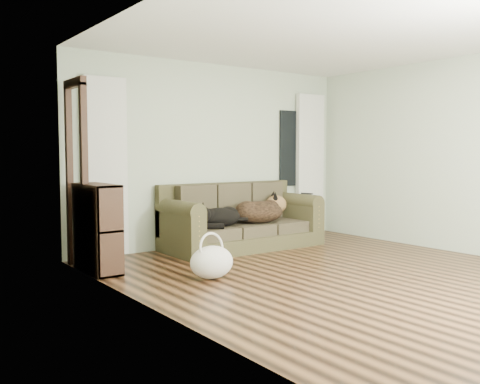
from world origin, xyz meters
TOP-DOWN VIEW (x-y plane):
  - floor at (0.00, 0.00)m, footprint 5.00×5.00m
  - ceiling at (0.00, 0.00)m, footprint 5.00×5.00m
  - wall_back at (0.00, 2.50)m, footprint 4.50×0.04m
  - wall_left at (-2.25, 0.00)m, footprint 0.04×5.00m
  - wall_right at (2.25, 0.00)m, footprint 0.04×5.00m
  - curtain_left at (-1.70, 2.42)m, footprint 0.55×0.08m
  - curtain_right at (1.80, 2.42)m, footprint 0.55×0.08m
  - window_pane at (1.45, 2.47)m, footprint 0.50×0.03m
  - door_casing at (-2.20, 2.05)m, footprint 0.07×0.60m
  - sofa at (0.11, 1.97)m, footprint 2.24×0.97m
  - dog_black_lab at (-0.38, 1.89)m, footprint 0.67×0.51m
  - dog_shepherd at (0.35, 1.89)m, footprint 0.85×0.66m
  - tv_remote at (1.14, 1.78)m, footprint 0.10×0.20m
  - tote_bag at (-1.25, 0.69)m, footprint 0.54×0.46m
  - bookshelf at (-2.09, 1.73)m, footprint 0.39×0.82m

SIDE VIEW (x-z plane):
  - floor at x=0.00m, z-range 0.00..0.00m
  - tote_bag at x=-1.25m, z-range -0.02..0.34m
  - sofa at x=0.11m, z-range -0.01..0.91m
  - dog_black_lab at x=-0.38m, z-range 0.35..0.61m
  - dog_shepherd at x=0.35m, z-range 0.32..0.66m
  - bookshelf at x=-2.09m, z-range 0.01..0.99m
  - tv_remote at x=1.14m, z-range 0.72..0.74m
  - door_casing at x=-2.20m, z-range 0.00..2.10m
  - curtain_left at x=-1.70m, z-range 0.02..2.27m
  - curtain_right at x=1.80m, z-range 0.02..2.27m
  - wall_back at x=0.00m, z-range 0.00..2.60m
  - wall_left at x=-2.25m, z-range 0.00..2.60m
  - wall_right at x=2.25m, z-range 0.00..2.60m
  - window_pane at x=1.45m, z-range 0.80..2.00m
  - ceiling at x=0.00m, z-range 2.60..2.60m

